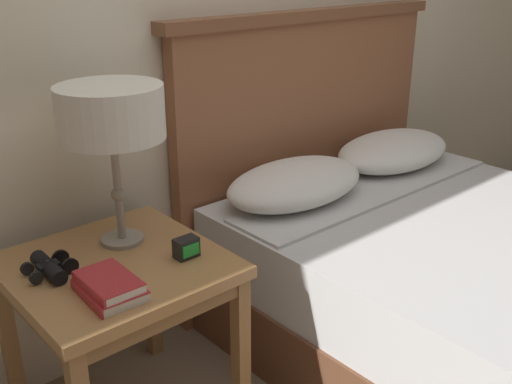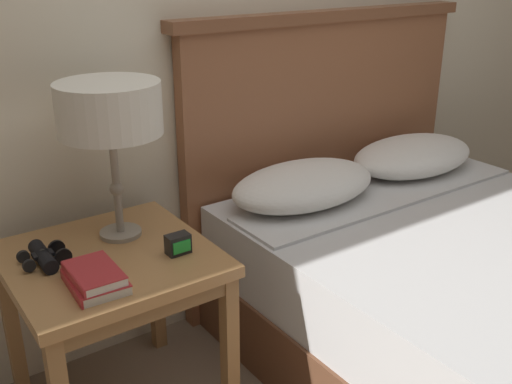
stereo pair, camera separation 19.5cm
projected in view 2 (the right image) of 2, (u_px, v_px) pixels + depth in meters
nightstand at (111, 277)px, 1.79m from camera, size 0.58×0.58×0.58m
bed at (471, 293)px, 2.08m from camera, size 1.44×1.82×1.19m
table_lamp at (109, 112)px, 1.74m from camera, size 0.31×0.31×0.48m
book_on_nightstand at (95, 282)px, 1.59m from camera, size 0.15×0.20×0.03m
book_stacked_on_top at (93, 273)px, 1.58m from camera, size 0.12×0.19×0.03m
binoculars_pair at (44, 256)px, 1.70m from camera, size 0.14×0.16×0.05m
alarm_clock at (178, 244)px, 1.76m from camera, size 0.07×0.05×0.06m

